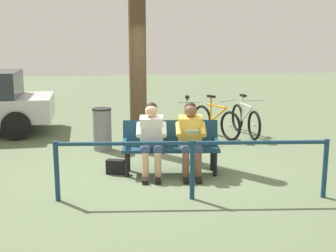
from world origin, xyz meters
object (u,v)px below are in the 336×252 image
(handbag, at_px, (116,167))
(litter_bin, at_px, (102,129))
(person_companion, at_px, (152,136))
(bicycle_green, at_px, (216,121))
(person_reading, at_px, (191,136))
(tree_trunk, at_px, (138,53))
(bicycle_black, at_px, (187,122))
(bench, at_px, (171,143))
(bicycle_blue, at_px, (245,120))

(handbag, xyz_separation_m, litter_bin, (0.20, -1.66, 0.31))
(person_companion, relative_size, litter_bin, 1.41)
(person_companion, distance_m, bicycle_green, 3.23)
(litter_bin, bearing_deg, person_reading, 127.00)
(bicycle_green, bearing_deg, person_reading, -47.47)
(person_reading, bearing_deg, tree_trunk, -60.38)
(person_companion, height_order, litter_bin, person_companion)
(person_reading, relative_size, bicycle_green, 0.77)
(litter_bin, relative_size, bicycle_black, 0.51)
(person_reading, distance_m, bicycle_green, 3.00)
(litter_bin, bearing_deg, person_companion, 113.57)
(bench, distance_m, person_reading, 0.39)
(person_companion, distance_m, tree_trunk, 2.06)
(bicycle_blue, relative_size, bicycle_black, 1.01)
(bicycle_blue, height_order, bicycle_green, same)
(person_companion, xyz_separation_m, bicycle_blue, (-2.52, -2.69, -0.30))
(bench, bearing_deg, tree_trunk, -67.74)
(person_reading, relative_size, person_companion, 1.00)
(handbag, relative_size, bicycle_blue, 0.18)
(bench, distance_m, bicycle_blue, 3.37)
(handbag, height_order, tree_trunk, tree_trunk)
(handbag, relative_size, litter_bin, 0.35)
(bicycle_blue, bearing_deg, bicycle_black, -91.68)
(tree_trunk, distance_m, bicycle_green, 2.66)
(bicycle_blue, relative_size, bicycle_green, 1.08)
(bench, relative_size, bicycle_blue, 0.98)
(bench, xyz_separation_m, tree_trunk, (0.41, -1.50, 1.43))
(person_reading, distance_m, bicycle_black, 2.78)
(bench, xyz_separation_m, handbag, (0.93, -0.03, -0.39))
(bench, xyz_separation_m, litter_bin, (1.13, -1.69, -0.08))
(person_reading, bearing_deg, litter_bin, -45.95)
(bicycle_green, bearing_deg, person_companion, -58.50)
(person_reading, height_order, bicycle_green, person_reading)
(person_reading, distance_m, person_companion, 0.64)
(person_companion, distance_m, litter_bin, 1.99)
(bench, bearing_deg, bicycle_black, -100.45)
(bench, distance_m, handbag, 1.00)
(handbag, height_order, bicycle_black, bicycle_black)
(person_companion, xyz_separation_m, bicycle_green, (-1.80, -2.67, -0.30))
(person_companion, xyz_separation_m, bicycle_black, (-1.13, -2.64, -0.30))
(tree_trunk, bearing_deg, bicycle_green, -150.75)
(bench, distance_m, litter_bin, 2.03)
(person_reading, xyz_separation_m, bicycle_black, (-0.49, -2.72, -0.31))
(handbag, xyz_separation_m, tree_trunk, (-0.52, -1.47, 1.82))
(bench, relative_size, person_reading, 1.37)
(person_companion, bearing_deg, litter_bin, -59.38)
(person_reading, bearing_deg, person_companion, -0.05)
(person_companion, height_order, bicycle_blue, person_companion)
(person_companion, bearing_deg, tree_trunk, -80.40)
(bench, xyz_separation_m, person_companion, (0.34, 0.12, 0.16))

